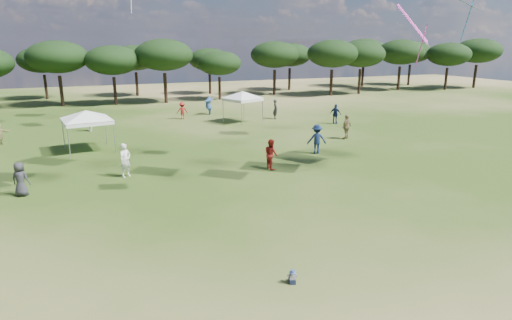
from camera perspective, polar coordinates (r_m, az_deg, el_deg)
The scene contains 6 objects.
ground at distance 12.45m, azimuth 11.12°, elevation -19.72°, with size 140.00×140.00×0.00m, color #354E17.
tree_line at distance 56.46m, azimuth -13.66°, elevation 13.27°, with size 108.78×17.63×7.77m.
tent_left at distance 30.68m, azimuth -21.73°, elevation 5.94°, with size 5.98×5.98×3.07m.
tent_right at distance 39.21m, azimuth -1.80°, elevation 8.97°, with size 5.14×5.14×3.15m.
toddler at distance 13.54m, azimuth 4.88°, elevation -15.31°, with size 0.34×0.36×0.45m.
festival_crowd at distance 33.63m, azimuth -8.48°, elevation 4.58°, with size 29.11×21.82×1.93m.
Camera 1 is at (-5.77, -8.44, 7.10)m, focal length 30.00 mm.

